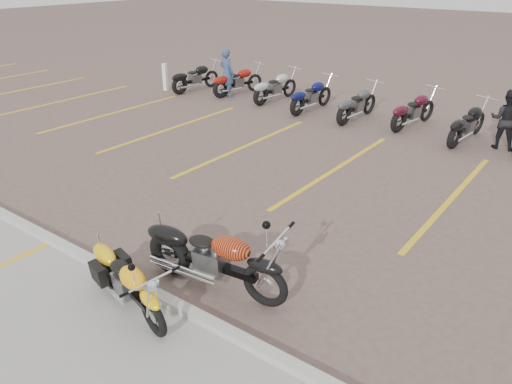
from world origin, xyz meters
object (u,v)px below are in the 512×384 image
bollard (165,77)px  flame_cruiser (212,259)px  person_a (227,73)px  person_b (506,119)px  yellow_cruiser (129,283)px

bollard → flame_cruiser: bearing=-40.9°
flame_cruiser → bollard: bollard is taller
person_a → bollard: size_ratio=1.70×
person_a → person_b: bearing=-175.0°
flame_cruiser → yellow_cruiser: bearing=-127.5°
person_b → bollard: bearing=0.1°
flame_cruiser → person_b: person_b is taller
person_b → bollard: person_b is taller
yellow_cruiser → person_b: person_b is taller
flame_cruiser → person_a: person_a is taller
yellow_cruiser → flame_cruiser: (0.62, 1.04, 0.08)m
flame_cruiser → bollard: bearing=132.3°
yellow_cruiser → person_a: (-6.71, 10.19, 0.44)m
person_b → bollard: 11.83m
person_a → bollard: 2.63m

